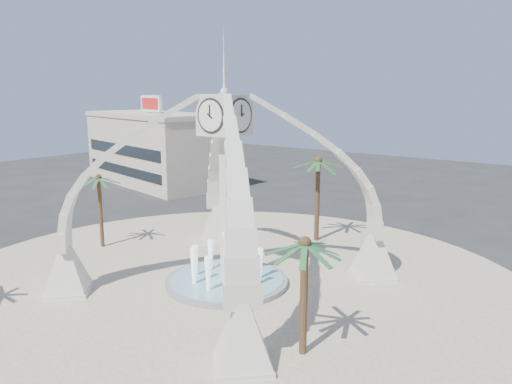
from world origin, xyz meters
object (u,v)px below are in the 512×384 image
Objects in this scene: palm_east at (305,245)px; palm_west at (98,179)px; fountain at (227,281)px; palm_north at (318,162)px; clock_tower at (226,188)px.

palm_west is (-21.95, 4.44, 0.13)m from palm_east.
fountain is at bearing 152.83° from palm_east.
fountain is 1.26× the size of palm_west.
palm_west is 0.83× the size of palm_north.
palm_west is 17.75m from palm_north.
clock_tower is at bearing -88.35° from palm_north.
palm_east is 1.00× the size of palm_west.
palm_north is (-0.35, 12.08, 6.47)m from fountain.
palm_east is 22.39m from palm_west.
palm_west is at bearing 180.00° from clock_tower.
clock_tower reaches higher than palm_north.
palm_east is (8.65, -4.44, -0.97)m from clock_tower.
palm_north is (-8.99, 16.52, 1.24)m from palm_east.
palm_west is (-13.30, 0.00, 5.36)m from fountain.
palm_north is (-0.35, 12.08, 0.27)m from clock_tower.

